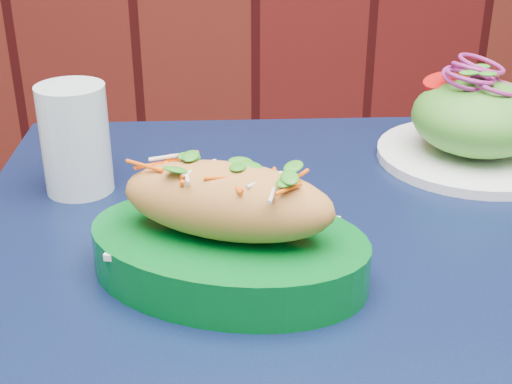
{
  "coord_description": "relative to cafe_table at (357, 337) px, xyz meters",
  "views": [
    {
      "loc": [
        -0.22,
        0.63,
        1.1
      ],
      "look_at": [
        -0.17,
        1.23,
        0.81
      ],
      "focal_mm": 50.0,
      "sensor_mm": 36.0,
      "label": 1
    }
  ],
  "objects": [
    {
      "name": "banh_mi_basket",
      "position": [
        -0.13,
        -0.01,
        0.13
      ],
      "size": [
        0.3,
        0.25,
        0.12
      ],
      "rotation": [
        0.0,
        0.0,
        -0.39
      ],
      "color": "#025C1A",
      "rests_on": "cafe_table"
    },
    {
      "name": "cafe_table",
      "position": [
        0.0,
        0.0,
        0.0
      ],
      "size": [
        0.84,
        0.84,
        0.75
      ],
      "rotation": [
        0.0,
        0.0,
        -0.05
      ],
      "color": "black",
      "rests_on": "ground"
    },
    {
      "name": "water_glass",
      "position": [
        -0.29,
        0.19,
        0.15
      ],
      "size": [
        0.08,
        0.08,
        0.12
      ],
      "primitive_type": "cylinder",
      "color": "silver",
      "rests_on": "cafe_table"
    },
    {
      "name": "salad_plate",
      "position": [
        0.2,
        0.23,
        0.14
      ],
      "size": [
        0.24,
        0.24,
        0.13
      ],
      "rotation": [
        0.0,
        0.0,
        0.07
      ],
      "color": "white",
      "rests_on": "cafe_table"
    }
  ]
}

